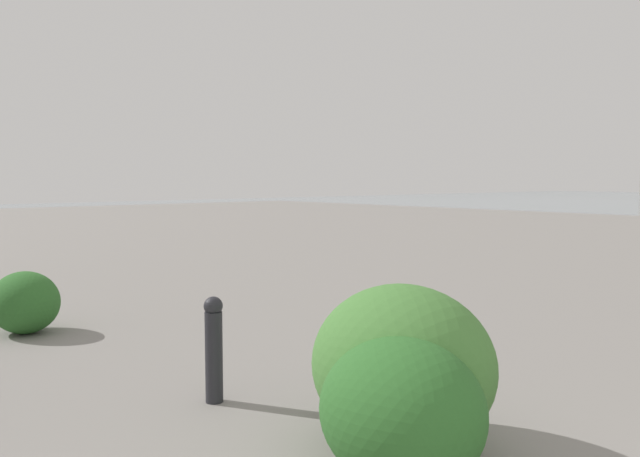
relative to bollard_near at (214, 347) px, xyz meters
The scene contains 4 objects.
bollard_near is the anchor object (origin of this frame).
shrub_low 2.94m from the bollard_near, ahead, with size 0.72×0.65×0.62m.
shrub_round 1.39m from the bollard_near, 162.11° to the right, with size 1.09×0.98×0.93m.
shrub_wide 1.63m from the bollard_near, behind, with size 0.87×0.78×0.74m.
Camera 1 is at (0.42, 1.31, 1.52)m, focal length 36.03 mm.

